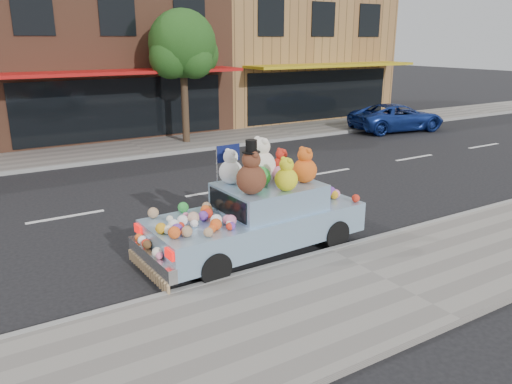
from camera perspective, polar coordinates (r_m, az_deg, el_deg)
ground at (r=13.97m, az=-4.69°, el=0.04°), size 120.00×120.00×0.00m
near_sidewalk at (r=9.03m, az=14.62°, el=-9.93°), size 60.00×3.00×0.12m
far_sidewalk at (r=19.81m, az=-13.26°, el=4.90°), size 60.00×3.00×0.12m
near_kerb at (r=10.00m, az=8.47°, el=-6.76°), size 60.00×0.12×0.13m
far_kerb at (r=18.42m, az=-11.76°, el=4.12°), size 60.00×0.12×0.13m
storefront_mid at (r=24.67m, az=-18.05°, el=15.24°), size 10.00×9.80×7.30m
storefront_right at (r=28.77m, az=2.41°, el=16.17°), size 10.00×9.80×7.30m
street_tree at (r=20.17m, az=-8.36°, el=15.79°), size 3.00×2.70×5.22m
car_blue at (r=24.21m, az=15.81°, el=8.21°), size 4.74×2.73×1.24m
art_car at (r=9.81m, az=0.20°, el=-2.33°), size 4.56×1.96×2.36m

